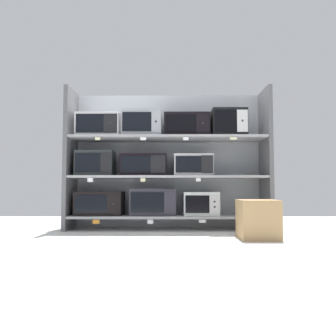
% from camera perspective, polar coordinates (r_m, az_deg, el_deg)
% --- Properties ---
extents(ground, '(6.40, 6.00, 0.02)m').
position_cam_1_polar(ground, '(3.22, -0.10, -12.69)').
color(ground, silver).
extents(back_panel, '(2.60, 0.04, 1.76)m').
position_cam_1_polar(back_panel, '(4.46, 0.02, 1.27)').
color(back_panel, '#9EA3A8').
rests_on(back_panel, ground).
extents(upright_left, '(0.05, 0.49, 1.76)m').
position_cam_1_polar(upright_left, '(4.39, -16.30, 1.50)').
color(upright_left, '#5B5B5E').
rests_on(upright_left, ground).
extents(upright_right, '(0.05, 0.49, 1.76)m').
position_cam_1_polar(upright_right, '(4.37, 16.35, 1.52)').
color(upright_right, '#5B5B5E').
rests_on(upright_right, ground).
extents(shelf_0, '(2.40, 0.49, 0.03)m').
position_cam_1_polar(shelf_0, '(4.20, 0.00, -8.24)').
color(shelf_0, '#99999E').
rests_on(shelf_0, ground).
extents(microwave_0, '(0.58, 0.36, 0.29)m').
position_cam_1_polar(microwave_0, '(4.27, -11.54, -5.92)').
color(microwave_0, black).
rests_on(microwave_0, shelf_0).
extents(microwave_1, '(0.57, 0.35, 0.33)m').
position_cam_1_polar(microwave_1, '(4.19, -2.54, -5.80)').
color(microwave_1, '#2C2A35').
rests_on(microwave_1, shelf_0).
extents(microwave_2, '(0.43, 0.37, 0.29)m').
position_cam_1_polar(microwave_2, '(4.20, 5.61, -6.06)').
color(microwave_2, silver).
rests_on(microwave_2, shelf_0).
extents(price_tag_0, '(0.08, 0.00, 0.05)m').
position_cam_1_polar(price_tag_0, '(4.05, -12.15, -8.95)').
color(price_tag_0, orange).
extents(price_tag_1, '(0.07, 0.00, 0.05)m').
position_cam_1_polar(price_tag_1, '(3.96, -3.04, -9.15)').
color(price_tag_1, white).
extents(price_tag_2, '(0.08, 0.00, 0.03)m').
position_cam_1_polar(price_tag_2, '(3.97, 5.86, -9.01)').
color(price_tag_2, white).
extents(shelf_1, '(2.40, 0.49, 0.03)m').
position_cam_1_polar(shelf_1, '(4.19, 0.00, -1.57)').
color(shelf_1, '#99999E').
extents(microwave_3, '(0.46, 0.35, 0.31)m').
position_cam_1_polar(microwave_3, '(4.30, -12.24, 0.73)').
color(microwave_3, '#2A302F').
rests_on(microwave_3, shelf_1).
extents(microwave_4, '(0.56, 0.34, 0.27)m').
position_cam_1_polar(microwave_4, '(4.20, -4.14, 0.48)').
color(microwave_4, black).
rests_on(microwave_4, shelf_1).
extents(microwave_5, '(0.48, 0.39, 0.27)m').
position_cam_1_polar(microwave_5, '(4.20, 4.26, 0.45)').
color(microwave_5, '#BABABA').
rests_on(microwave_5, shelf_1).
extents(price_tag_3, '(0.07, 0.00, 0.05)m').
position_cam_1_polar(price_tag_3, '(4.05, -13.12, -2.01)').
color(price_tag_3, white).
extents(price_tag_4, '(0.06, 0.00, 0.04)m').
position_cam_1_polar(price_tag_4, '(3.95, -4.29, -2.02)').
color(price_tag_4, beige).
extents(price_tag_5, '(0.06, 0.00, 0.04)m').
position_cam_1_polar(price_tag_5, '(3.95, 5.18, -2.00)').
color(price_tag_5, white).
extents(shelf_2, '(2.40, 0.49, 0.03)m').
position_cam_1_polar(shelf_2, '(4.23, 0.00, 5.04)').
color(shelf_2, '#99999E').
extents(microwave_6, '(0.53, 0.36, 0.29)m').
position_cam_1_polar(microwave_6, '(4.35, -11.67, 7.04)').
color(microwave_6, silver).
rests_on(microwave_6, shelf_2).
extents(microwave_7, '(0.49, 0.36, 0.33)m').
position_cam_1_polar(microwave_7, '(4.28, -4.43, 7.43)').
color(microwave_7, '#989DA3').
rests_on(microwave_7, shelf_2).
extents(microwave_8, '(0.56, 0.37, 0.29)m').
position_cam_1_polar(microwave_8, '(4.26, 3.16, 7.16)').
color(microwave_8, black).
rests_on(microwave_8, shelf_2).
extents(microwave_9, '(0.42, 0.42, 0.34)m').
position_cam_1_polar(microwave_9, '(4.32, 10.18, 7.38)').
color(microwave_9, black).
rests_on(microwave_9, shelf_2).
extents(price_tag_6, '(0.06, 0.00, 0.04)m').
position_cam_1_polar(price_tag_6, '(4.08, -11.90, 4.93)').
color(price_tag_6, beige).
extents(price_tag_7, '(0.07, 0.00, 0.04)m').
position_cam_1_polar(price_tag_7, '(4.00, -4.24, 5.02)').
color(price_tag_7, white).
extents(price_tag_8, '(0.06, 0.00, 0.04)m').
position_cam_1_polar(price_tag_8, '(3.99, 3.06, 5.02)').
color(price_tag_8, white).
extents(price_tag_9, '(0.08, 0.00, 0.03)m').
position_cam_1_polar(price_tag_9, '(4.05, 11.09, 4.99)').
color(price_tag_9, beige).
extents(shipping_carton, '(0.38, 0.38, 0.39)m').
position_cam_1_polar(shipping_carton, '(3.53, 15.07, -8.43)').
color(shipping_carton, tan).
rests_on(shipping_carton, ground).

